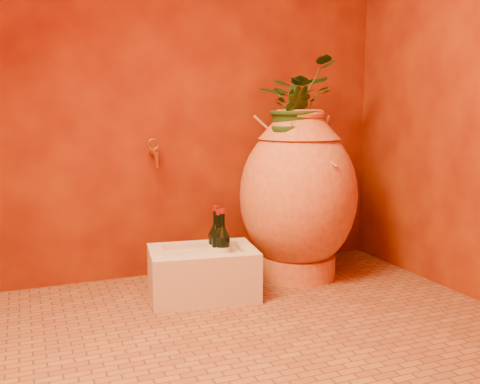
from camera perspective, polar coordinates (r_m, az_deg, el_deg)
name	(u,v)px	position (r m, az deg, el deg)	size (l,w,h in m)	color
floor	(252,332)	(2.48, 1.34, -14.72)	(2.50, 2.50, 0.00)	brown
wall_back	(185,64)	(3.22, -5.89, 13.47)	(2.50, 0.02, 2.50)	#500C04
amphora	(298,195)	(3.14, 6.21, -0.31)	(0.73, 0.73, 0.99)	#D07B3A
stone_basin	(203,274)	(2.87, -3.99, -8.70)	(0.60, 0.45, 0.26)	#BBB59B
wine_bottle_a	(223,249)	(2.81, -1.88, -6.12)	(0.08, 0.08, 0.34)	black
wine_bottle_b	(216,247)	(2.86, -2.57, -5.84)	(0.08, 0.08, 0.34)	black
wine_bottle_c	(219,249)	(2.83, -2.26, -6.12)	(0.08, 0.08, 0.33)	black
wall_tap	(154,152)	(3.08, -9.16, 4.27)	(0.07, 0.15, 0.16)	#A47425
plant_main	(297,103)	(3.13, 6.10, 9.39)	(0.47, 0.41, 0.52)	#1B4117
plant_side	(291,121)	(3.01, 5.45, 7.52)	(0.21, 0.17, 0.39)	#1B4117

